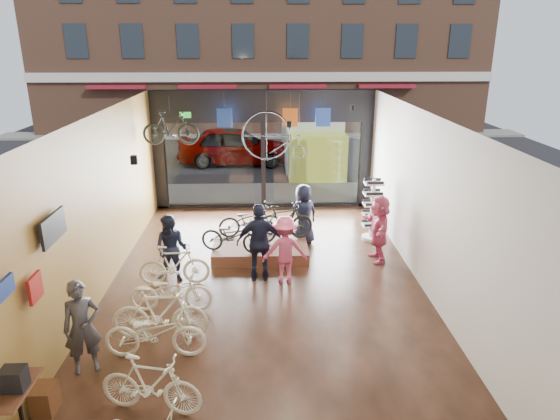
{
  "coord_description": "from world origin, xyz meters",
  "views": [
    {
      "loc": [
        -0.04,
        -9.78,
        5.24
      ],
      "look_at": [
        0.37,
        1.4,
        1.43
      ],
      "focal_mm": 32.0,
      "sensor_mm": 36.0,
      "label": 1
    }
  ],
  "objects_px": {
    "customer_4": "(303,214)",
    "customer_5": "(379,229)",
    "box_truck": "(312,138)",
    "floor_bike_2": "(155,333)",
    "floor_bike_5": "(174,265)",
    "penny_farthing": "(277,137)",
    "customer_3": "(285,250)",
    "display_bike_right": "(250,220)",
    "floor_bike_4": "(171,291)",
    "display_platform": "(260,247)",
    "customer_0": "(82,327)",
    "customer_1": "(171,249)",
    "floor_bike_1": "(151,384)",
    "sunglasses_rack": "(372,210)",
    "customer_2": "(260,242)",
    "display_bike_mid": "(284,223)",
    "floor_bike_3": "(160,313)",
    "display_bike_left": "(233,236)",
    "hung_bike": "(171,128)",
    "street_car": "(234,146)"
  },
  "relations": [
    {
      "from": "customer_4",
      "to": "customer_5",
      "type": "height_order",
      "value": "customer_5"
    },
    {
      "from": "box_truck",
      "to": "floor_bike_2",
      "type": "distance_m",
      "value": 13.87
    },
    {
      "from": "floor_bike_5",
      "to": "penny_farthing",
      "type": "height_order",
      "value": "penny_farthing"
    },
    {
      "from": "customer_3",
      "to": "display_bike_right",
      "type": "bearing_deg",
      "value": -71.67
    },
    {
      "from": "display_bike_right",
      "to": "floor_bike_4",
      "type": "bearing_deg",
      "value": 146.16
    },
    {
      "from": "display_platform",
      "to": "penny_farthing",
      "type": "distance_m",
      "value": 3.7
    },
    {
      "from": "customer_0",
      "to": "customer_1",
      "type": "height_order",
      "value": "customer_0"
    },
    {
      "from": "floor_bike_1",
      "to": "display_bike_right",
      "type": "bearing_deg",
      "value": 0.57
    },
    {
      "from": "display_bike_right",
      "to": "box_truck",
      "type": "bearing_deg",
      "value": -25.28
    },
    {
      "from": "floor_bike_2",
      "to": "customer_5",
      "type": "relative_size",
      "value": 1.04
    },
    {
      "from": "floor_bike_4",
      "to": "customer_0",
      "type": "relative_size",
      "value": 1.02
    },
    {
      "from": "customer_4",
      "to": "sunglasses_rack",
      "type": "relative_size",
      "value": 0.95
    },
    {
      "from": "customer_5",
      "to": "sunglasses_rack",
      "type": "bearing_deg",
      "value": 172.47
    },
    {
      "from": "floor_bike_2",
      "to": "customer_4",
      "type": "distance_m",
      "value": 5.86
    },
    {
      "from": "floor_bike_5",
      "to": "penny_farthing",
      "type": "distance_m",
      "value": 5.51
    },
    {
      "from": "floor_bike_5",
      "to": "customer_3",
      "type": "height_order",
      "value": "customer_3"
    },
    {
      "from": "box_truck",
      "to": "customer_2",
      "type": "relative_size",
      "value": 3.77
    },
    {
      "from": "display_bike_mid",
      "to": "display_bike_right",
      "type": "distance_m",
      "value": 0.96
    },
    {
      "from": "floor_bike_3",
      "to": "floor_bike_4",
      "type": "relative_size",
      "value": 1.05
    },
    {
      "from": "customer_0",
      "to": "customer_1",
      "type": "relative_size",
      "value": 1.04
    },
    {
      "from": "floor_bike_2",
      "to": "floor_bike_5",
      "type": "bearing_deg",
      "value": 3.49
    },
    {
      "from": "box_truck",
      "to": "floor_bike_5",
      "type": "height_order",
      "value": "box_truck"
    },
    {
      "from": "floor_bike_1",
      "to": "customer_5",
      "type": "xyz_separation_m",
      "value": [
        4.53,
        5.25,
        0.37
      ]
    },
    {
      "from": "floor_bike_5",
      "to": "display_platform",
      "type": "bearing_deg",
      "value": -51.95
    },
    {
      "from": "display_bike_mid",
      "to": "penny_farthing",
      "type": "distance_m",
      "value": 3.24
    },
    {
      "from": "floor_bike_1",
      "to": "display_bike_left",
      "type": "distance_m",
      "value": 5.28
    },
    {
      "from": "floor_bike_3",
      "to": "customer_3",
      "type": "xyz_separation_m",
      "value": [
        2.38,
        2.19,
        0.26
      ]
    },
    {
      "from": "display_bike_right",
      "to": "customer_3",
      "type": "distance_m",
      "value": 2.29
    },
    {
      "from": "floor_bike_3",
      "to": "floor_bike_1",
      "type": "bearing_deg",
      "value": -172.15
    },
    {
      "from": "floor_bike_1",
      "to": "display_platform",
      "type": "xyz_separation_m",
      "value": [
        1.6,
        5.79,
        -0.32
      ]
    },
    {
      "from": "customer_5",
      "to": "display_bike_right",
      "type": "bearing_deg",
      "value": -109.45
    },
    {
      "from": "floor_bike_5",
      "to": "display_bike_right",
      "type": "distance_m",
      "value": 2.72
    },
    {
      "from": "display_bike_left",
      "to": "hung_bike",
      "type": "height_order",
      "value": "hung_bike"
    },
    {
      "from": "customer_4",
      "to": "customer_1",
      "type": "bearing_deg",
      "value": 8.55
    },
    {
      "from": "box_truck",
      "to": "floor_bike_1",
      "type": "distance_m",
      "value": 15.15
    },
    {
      "from": "floor_bike_3",
      "to": "display_bike_right",
      "type": "bearing_deg",
      "value": -18.61
    },
    {
      "from": "floor_bike_3",
      "to": "display_bike_mid",
      "type": "xyz_separation_m",
      "value": [
        2.43,
        3.92,
        0.27
      ]
    },
    {
      "from": "floor_bike_4",
      "to": "display_bike_right",
      "type": "bearing_deg",
      "value": -23.91
    },
    {
      "from": "display_bike_mid",
      "to": "display_bike_left",
      "type": "bearing_deg",
      "value": 95.69
    },
    {
      "from": "customer_0",
      "to": "sunglasses_rack",
      "type": "distance_m",
      "value": 8.16
    },
    {
      "from": "floor_bike_4",
      "to": "display_bike_mid",
      "type": "relative_size",
      "value": 1.01
    },
    {
      "from": "display_bike_mid",
      "to": "customer_1",
      "type": "xyz_separation_m",
      "value": [
        -2.6,
        -1.55,
        -0.01
      ]
    },
    {
      "from": "sunglasses_rack",
      "to": "hung_bike",
      "type": "distance_m",
      "value": 6.02
    },
    {
      "from": "floor_bike_1",
      "to": "customer_4",
      "type": "distance_m",
      "value": 7.0
    },
    {
      "from": "display_platform",
      "to": "display_bike_mid",
      "type": "height_order",
      "value": "display_bike_mid"
    },
    {
      "from": "street_car",
      "to": "hung_bike",
      "type": "height_order",
      "value": "hung_bike"
    },
    {
      "from": "customer_3",
      "to": "box_truck",
      "type": "bearing_deg",
      "value": -101.76
    },
    {
      "from": "street_car",
      "to": "customer_0",
      "type": "bearing_deg",
      "value": 173.17
    },
    {
      "from": "floor_bike_2",
      "to": "display_bike_left",
      "type": "bearing_deg",
      "value": -15.58
    },
    {
      "from": "customer_4",
      "to": "sunglasses_rack",
      "type": "height_order",
      "value": "sunglasses_rack"
    }
  ]
}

